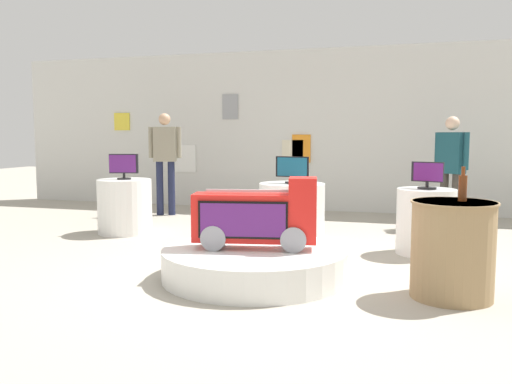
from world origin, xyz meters
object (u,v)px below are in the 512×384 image
Objects in this scene: bottle_on_side_table at (463,187)px; shopper_browsing_rear at (165,155)px; display_pedestal_center_rear at (125,206)px; tv_on_right_rear at (428,175)px; main_display_pedestal at (255,263)px; tv_on_left_rear at (292,169)px; tv_on_center_rear at (124,166)px; display_pedestal_right_rear at (426,221)px; novelty_firetruck_tv at (257,219)px; shopper_browsing_near_truck at (451,163)px; display_pedestal_left_rear at (292,213)px; side_table_round at (453,249)px.

shopper_browsing_rear is (-4.51, 3.63, 0.09)m from bottle_on_side_table.
tv_on_right_rear reaches higher than display_pedestal_center_rear.
main_display_pedestal is 4.00× the size of tv_on_left_rear.
tv_on_left_rear is 0.59× the size of display_pedestal_center_rear.
tv_on_center_rear is 4.08m from display_pedestal_right_rear.
novelty_firetruck_tv reaches higher than main_display_pedestal.
novelty_firetruck_tv is 3.08m from tv_on_center_rear.
main_display_pedestal is at bearing -119.17° from shopper_browsing_near_truck.
tv_on_left_rear is at bearing 1.39° from display_pedestal_center_rear.
tv_on_center_rear is (-2.39, -0.06, 0.00)m from tv_on_left_rear.
display_pedestal_left_rear is 0.51× the size of shopper_browsing_near_truck.
tv_on_right_rear is at bearing 45.04° from main_display_pedestal.
main_display_pedestal is at bearing -88.21° from tv_on_left_rear.
tv_on_center_rear is 1.11× the size of tv_on_right_rear.
tv_on_right_rear is 1.70m from bottle_on_side_table.
bottle_on_side_table reaches higher than main_display_pedestal.
display_pedestal_left_rear is 1.03× the size of side_table_round.
bottle_on_side_table is at bearing -38.83° from shopper_browsing_rear.
display_pedestal_center_rear is at bearing 143.86° from novelty_firetruck_tv.
tv_on_right_rear is at bearing -71.17° from display_pedestal_right_rear.
display_pedestal_right_rear is 0.43× the size of shopper_browsing_rear.
main_display_pedestal is 0.43m from novelty_firetruck_tv.
shopper_browsing_rear reaches higher than display_pedestal_center_rear.
shopper_browsing_near_truck is 4.62m from shopper_browsing_rear.
bottle_on_side_table is (0.06, 0.04, 0.52)m from side_table_round.
display_pedestal_center_rear is 2.12× the size of tv_on_right_rear.
tv_on_center_rear is at bearing -178.52° from tv_on_left_rear.
shopper_browsing_near_truck reaches higher than display_pedestal_right_rear.
side_table_round is 0.47× the size of shopper_browsing_rear.
shopper_browsing_near_truck is at bearing 79.26° from tv_on_right_rear.
side_table_round is at bearing -24.50° from tv_on_center_rear.
display_pedestal_left_rear is 2.12× the size of tv_on_center_rear.
novelty_firetruck_tv is at bearing -36.07° from tv_on_center_rear.
shopper_browsing_near_truck is at bearing 79.21° from display_pedestal_right_rear.
main_display_pedestal is 1.47× the size of novelty_firetruck_tv.
tv_on_left_rear is at bearing 134.25° from bottle_on_side_table.
shopper_browsing_rear reaches higher than main_display_pedestal.
tv_on_right_rear is 1.80m from side_table_round.
display_pedestal_left_rear is at bearing 170.63° from tv_on_right_rear.
novelty_firetruck_tv is 1.59× the size of display_pedestal_center_rear.
tv_on_left_rear is 1.67m from tv_on_right_rear.
tv_on_center_rear is (-2.39, -0.07, 0.57)m from display_pedestal_left_rear.
bottle_on_side_table reaches higher than tv_on_right_rear.
shopper_browsing_rear reaches higher than tv_on_center_rear.
side_table_round is (4.23, -1.93, -0.53)m from tv_on_center_rear.
tv_on_center_rear reaches higher than display_pedestal_left_rear.
main_display_pedestal is at bearing 173.88° from novelty_firetruck_tv.
tv_on_left_rear reaches higher than side_table_round.
tv_on_center_rear is at bearing 177.08° from tv_on_right_rear.
main_display_pedestal is 1.02× the size of shopper_browsing_rear.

